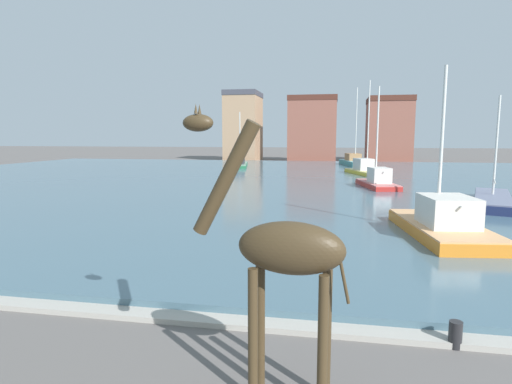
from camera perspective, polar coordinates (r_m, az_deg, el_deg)
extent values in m
cube|color=#476675|center=(35.72, 4.13, 1.57)|extent=(76.49, 54.22, 0.27)
cube|color=#ADA89E|center=(9.66, -15.34, -15.80)|extent=(76.49, 0.50, 0.12)
cylinder|color=#42331E|center=(6.38, -0.42, -18.95)|extent=(0.15, 0.15, 2.00)
cylinder|color=#42331E|center=(6.70, 0.58, -17.57)|extent=(0.15, 0.15, 2.00)
cylinder|color=#42331E|center=(6.18, 9.07, -19.93)|extent=(0.15, 0.15, 2.00)
cylinder|color=#42331E|center=(6.52, 9.55, -18.43)|extent=(0.15, 0.15, 2.00)
ellipsoid|color=#42331E|center=(5.97, 4.76, -7.62)|extent=(1.60, 0.75, 0.76)
cylinder|color=#42331E|center=(6.07, -4.11, 1.82)|extent=(1.06, 0.33, 1.71)
ellipsoid|color=#42331E|center=(6.21, -7.91, 9.31)|extent=(0.50, 0.30, 0.25)
cone|color=#42331E|center=(6.16, -8.20, 11.18)|extent=(0.05, 0.05, 0.15)
cone|color=#42331E|center=(6.27, -7.70, 11.12)|extent=(0.05, 0.05, 0.15)
cylinder|color=#42331E|center=(5.96, 11.76, -10.97)|extent=(0.22, 0.07, 0.81)
cube|color=#236B42|center=(50.79, -2.22, 3.52)|extent=(3.02, 7.85, 0.57)
ellipsoid|color=#236B42|center=(54.42, -2.06, 3.79)|extent=(1.96, 2.91, 0.54)
cube|color=gray|center=(50.77, -2.22, 3.88)|extent=(2.96, 7.69, 0.06)
cube|color=#333338|center=(50.16, -2.25, 4.46)|extent=(1.63, 2.85, 1.04)
cylinder|color=silver|center=(51.24, -2.21, 7.36)|extent=(0.12, 0.12, 6.23)
cylinder|color=silver|center=(49.95, -2.26, 4.81)|extent=(0.56, 2.66, 0.08)
cube|color=teal|center=(53.81, 13.18, 3.69)|extent=(3.63, 7.39, 0.82)
ellipsoid|color=teal|center=(50.57, 14.14, 3.43)|extent=(2.45, 2.84, 0.78)
cube|color=#6EA5A8|center=(53.78, 13.19, 4.16)|extent=(3.56, 7.24, 0.06)
cube|color=#9E7047|center=(54.27, 13.07, 4.69)|extent=(2.02, 2.75, 0.88)
cylinder|color=silver|center=(53.20, 13.48, 8.89)|extent=(0.12, 0.12, 8.91)
cylinder|color=silver|center=(54.42, 13.03, 5.12)|extent=(0.60, 2.44, 0.08)
cube|color=gold|center=(41.51, 14.61, 2.40)|extent=(3.74, 6.14, 0.58)
ellipsoid|color=gold|center=(38.99, 16.15, 2.02)|extent=(2.35, 2.50, 0.55)
cube|color=#DFCD77|center=(41.49, 14.62, 2.84)|extent=(3.66, 6.02, 0.06)
cube|color=silver|center=(41.85, 14.42, 3.68)|extent=(1.97, 2.37, 1.11)
cylinder|color=silver|center=(40.97, 15.05, 8.62)|extent=(0.12, 0.12, 8.42)
cylinder|color=silver|center=(41.97, 14.36, 4.09)|extent=(0.72, 1.95, 0.08)
cube|color=red|center=(31.05, 16.16, 0.67)|extent=(2.80, 5.48, 0.58)
ellipsoid|color=red|center=(33.42, 14.90, 1.19)|extent=(1.94, 2.12, 0.55)
cube|color=#C7716E|center=(31.02, 16.18, 1.26)|extent=(2.75, 5.37, 0.06)
cube|color=silver|center=(30.59, 16.44, 2.22)|extent=(1.59, 2.04, 1.06)
cylinder|color=silver|center=(31.22, 16.19, 7.48)|extent=(0.12, 0.12, 6.78)
cylinder|color=silver|center=(30.44, 16.53, 2.78)|extent=(0.45, 1.81, 0.08)
cube|color=orange|center=(16.80, 23.90, -5.16)|extent=(3.04, 6.13, 0.67)
ellipsoid|color=orange|center=(19.38, 21.00, -3.39)|extent=(2.32, 2.31, 0.64)
cube|color=#E2A56E|center=(16.73, 23.97, -3.94)|extent=(2.98, 6.01, 0.06)
cube|color=silver|center=(16.23, 24.62, -2.34)|extent=(1.87, 2.25, 1.04)
cylinder|color=silver|center=(16.84, 23.95, 5.83)|extent=(0.12, 0.12, 5.71)
cylinder|color=silver|center=(16.04, 24.87, -1.30)|extent=(0.34, 2.05, 0.08)
cube|color=navy|center=(25.51, 29.50, -1.32)|extent=(3.85, 7.52, 0.69)
ellipsoid|color=navy|center=(28.97, 29.37, -0.36)|extent=(2.24, 2.92, 0.66)
cube|color=slate|center=(25.46, 29.55, -0.48)|extent=(3.77, 7.37, 0.06)
cylinder|color=silver|center=(25.82, 29.91, 5.45)|extent=(0.12, 0.12, 5.31)
cylinder|color=silver|center=(24.64, 29.71, 1.31)|extent=(0.86, 2.48, 0.08)
cylinder|color=#232326|center=(8.87, 25.50, -17.11)|extent=(0.24, 0.24, 0.50)
cube|color=tan|center=(68.53, -1.72, 8.59)|extent=(5.15, 7.27, 10.17)
cube|color=#42424C|center=(68.84, -1.74, 13.16)|extent=(5.25, 7.41, 0.80)
cube|color=#8E5142|center=(66.36, 7.68, 8.16)|extent=(7.32, 5.09, 9.25)
cube|color=#51281E|center=(66.61, 7.76, 12.48)|extent=(7.47, 5.19, 0.80)
cube|color=#8E5142|center=(68.63, 17.56, 7.75)|extent=(6.39, 7.95, 9.01)
cube|color=#51281E|center=(68.85, 17.73, 11.84)|extent=(6.52, 8.11, 0.80)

